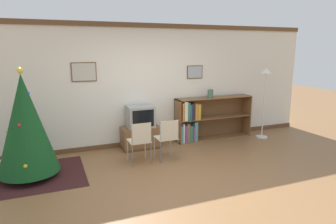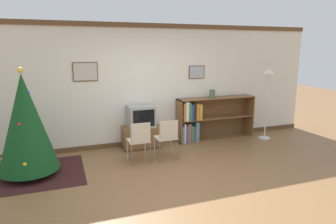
% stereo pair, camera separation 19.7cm
% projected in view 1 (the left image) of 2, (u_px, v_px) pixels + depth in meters
% --- Properties ---
extents(ground_plane, '(24.00, 24.00, 0.00)m').
position_uv_depth(ground_plane, '(182.00, 181.00, 4.99)').
color(ground_plane, brown).
extents(wall_back, '(8.62, 0.11, 2.70)m').
position_uv_depth(wall_back, '(142.00, 86.00, 6.68)').
color(wall_back, silver).
rests_on(wall_back, ground_plane).
extents(area_rug, '(1.78, 1.47, 0.01)m').
position_uv_depth(area_rug, '(31.00, 177.00, 5.14)').
color(area_rug, '#381919').
rests_on(area_rug, ground_plane).
extents(christmas_tree, '(0.99, 0.99, 1.86)m').
position_uv_depth(christmas_tree, '(25.00, 124.00, 4.94)').
color(christmas_tree, maroon).
rests_on(christmas_tree, area_rug).
extents(tv_console, '(0.83, 0.45, 0.48)m').
position_uv_depth(tv_console, '(141.00, 137.00, 6.59)').
color(tv_console, brown).
rests_on(tv_console, ground_plane).
extents(television, '(0.57, 0.44, 0.47)m').
position_uv_depth(television, '(140.00, 116.00, 6.49)').
color(television, '#9E9E99').
rests_on(television, tv_console).
extents(folding_chair_left, '(0.40, 0.40, 0.82)m').
position_uv_depth(folding_chair_left, '(140.00, 140.00, 5.63)').
color(folding_chair_left, beige).
rests_on(folding_chair_left, ground_plane).
extents(folding_chair_right, '(0.40, 0.40, 0.82)m').
position_uv_depth(folding_chair_right, '(168.00, 137.00, 5.84)').
color(folding_chair_right, beige).
rests_on(folding_chair_right, ground_plane).
extents(bookshelf, '(1.94, 0.36, 1.02)m').
position_uv_depth(bookshelf, '(201.00, 119.00, 7.14)').
color(bookshelf, brown).
rests_on(bookshelf, ground_plane).
extents(vase, '(0.14, 0.14, 0.20)m').
position_uv_depth(vase, '(210.00, 94.00, 7.06)').
color(vase, '#47664C').
rests_on(vase, bookshelf).
extents(standing_lamp, '(0.28, 0.28, 1.71)m').
position_uv_depth(standing_lamp, '(265.00, 85.00, 7.16)').
color(standing_lamp, silver).
rests_on(standing_lamp, ground_plane).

